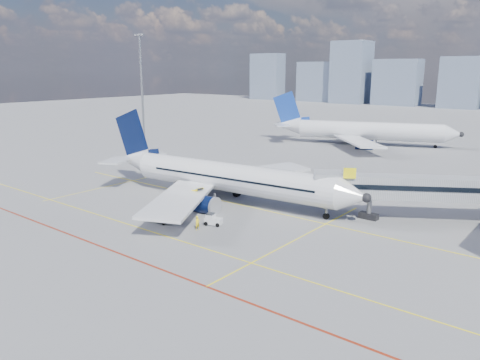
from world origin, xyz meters
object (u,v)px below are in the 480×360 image
object	(u,v)px
cargo_dolly	(159,214)
ramp_worker	(197,223)
main_aircraft	(221,177)
belt_loader	(178,199)
second_aircraft	(361,131)
baggage_tug	(213,220)

from	to	relation	value
cargo_dolly	ramp_worker	world-z (taller)	cargo_dolly
main_aircraft	belt_loader	bearing A→B (deg)	-129.87
second_aircraft	baggage_tug	xyz separation A→B (m)	(11.53, -64.46, -2.58)
main_aircraft	second_aircraft	world-z (taller)	second_aircraft
main_aircraft	cargo_dolly	size ratio (longest dim) A/B	12.26
main_aircraft	cargo_dolly	xyz separation A→B (m)	(0.39, -11.44, -2.28)
baggage_tug	ramp_worker	bearing A→B (deg)	-113.15
main_aircraft	ramp_worker	size ratio (longest dim) A/B	24.83
cargo_dolly	second_aircraft	bearing A→B (deg)	90.42
main_aircraft	second_aircraft	bearing A→B (deg)	90.63
baggage_tug	main_aircraft	bearing A→B (deg)	106.42
main_aircraft	baggage_tug	world-z (taller)	main_aircraft
belt_loader	ramp_worker	bearing A→B (deg)	-34.38
main_aircraft	ramp_worker	xyz separation A→B (m)	(5.73, -10.70, -2.42)
second_aircraft	cargo_dolly	distance (m)	67.76
second_aircraft	baggage_tug	size ratio (longest dim) A/B	19.09
second_aircraft	cargo_dolly	xyz separation A→B (m)	(6.01, -67.46, -2.28)
main_aircraft	belt_loader	world-z (taller)	main_aircraft
cargo_dolly	ramp_worker	xyz separation A→B (m)	(5.34, 0.74, -0.14)
main_aircraft	second_aircraft	distance (m)	56.30
second_aircraft	ramp_worker	size ratio (longest dim) A/B	25.91
second_aircraft	belt_loader	world-z (taller)	second_aircraft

